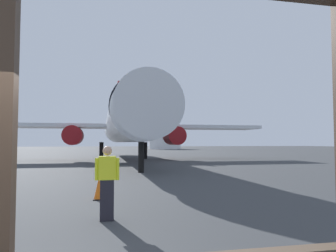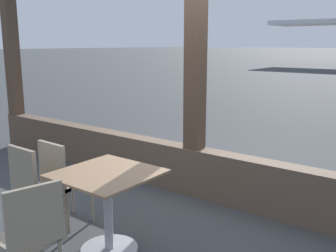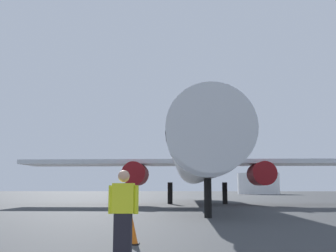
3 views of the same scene
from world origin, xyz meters
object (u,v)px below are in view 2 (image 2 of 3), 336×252
(cafe_chair_window_left, at_px, (33,184))
(cafe_chair_aisle_left, at_px, (61,176))
(cafe_chair_window_right, at_px, (31,232))
(dining_table, at_px, (108,205))

(cafe_chair_window_left, bearing_deg, cafe_chair_aisle_left, 90.33)
(cafe_chair_window_left, relative_size, cafe_chair_aisle_left, 1.02)
(cafe_chair_window_left, xyz_separation_m, cafe_chair_window_right, (0.84, -0.58, 0.01))
(cafe_chair_aisle_left, bearing_deg, cafe_chair_window_left, -89.67)
(dining_table, relative_size, cafe_chair_window_left, 0.88)
(dining_table, distance_m, cafe_chair_window_left, 0.80)
(cafe_chair_window_left, height_order, cafe_chair_window_right, cafe_chair_window_left)
(cafe_chair_window_right, bearing_deg, dining_table, 95.65)
(dining_table, distance_m, cafe_chair_window_right, 0.83)
(dining_table, height_order, cafe_chair_aisle_left, cafe_chair_aisle_left)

